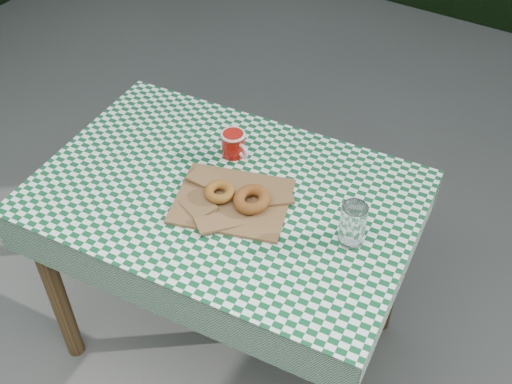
# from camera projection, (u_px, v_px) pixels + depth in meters

# --- Properties ---
(ground) EXTENTS (60.00, 60.00, 0.00)m
(ground) POSITION_uv_depth(u_px,v_px,m) (239.00, 337.00, 2.34)
(ground) COLOR #575751
(ground) RESTS_ON ground
(table) EXTENTS (1.16, 0.83, 0.75)m
(table) POSITION_uv_depth(u_px,v_px,m) (228.00, 273.00, 2.09)
(table) COLOR #54361C
(table) RESTS_ON ground
(tablecloth) EXTENTS (1.18, 0.85, 0.01)m
(tablecloth) POSITION_uv_depth(u_px,v_px,m) (224.00, 192.00, 1.83)
(tablecloth) COLOR #0B4C24
(tablecloth) RESTS_ON table
(paper_bag) EXTENTS (0.39, 0.34, 0.02)m
(paper_bag) POSITION_uv_depth(u_px,v_px,m) (232.00, 200.00, 1.79)
(paper_bag) COLOR olive
(paper_bag) RESTS_ON tablecloth
(bagel_front) EXTENTS (0.10, 0.10, 0.03)m
(bagel_front) POSITION_uv_depth(u_px,v_px,m) (219.00, 192.00, 1.78)
(bagel_front) COLOR #9A671F
(bagel_front) RESTS_ON paper_bag
(bagel_back) EXTENTS (0.15, 0.15, 0.03)m
(bagel_back) POSITION_uv_depth(u_px,v_px,m) (252.00, 199.00, 1.75)
(bagel_back) COLOR brown
(bagel_back) RESTS_ON paper_bag
(coffee_mug) EXTENTS (0.18, 0.18, 0.08)m
(coffee_mug) POSITION_uv_depth(u_px,v_px,m) (233.00, 144.00, 1.92)
(coffee_mug) COLOR #9B100A
(coffee_mug) RESTS_ON tablecloth
(drinking_glass) EXTENTS (0.08, 0.08, 0.13)m
(drinking_glass) POSITION_uv_depth(u_px,v_px,m) (353.00, 224.00, 1.64)
(drinking_glass) COLOR white
(drinking_glass) RESTS_ON tablecloth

